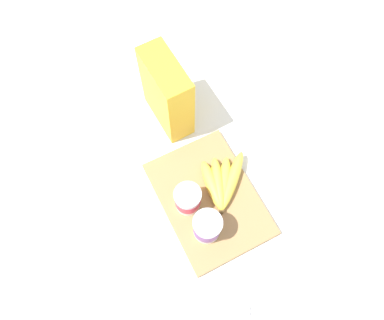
% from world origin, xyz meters
% --- Properties ---
extents(ground_plane, '(2.40, 2.40, 0.00)m').
position_xyz_m(ground_plane, '(0.00, 0.00, 0.00)').
color(ground_plane, white).
extents(cutting_board, '(0.35, 0.25, 0.02)m').
position_xyz_m(cutting_board, '(0.00, 0.00, 0.01)').
color(cutting_board, '#A37A4C').
rests_on(cutting_board, ground_plane).
extents(cereal_box, '(0.19, 0.09, 0.25)m').
position_xyz_m(cereal_box, '(0.30, -0.02, 0.12)').
color(cereal_box, yellow).
rests_on(cereal_box, ground_plane).
extents(yogurt_cup_front, '(0.08, 0.08, 0.10)m').
position_xyz_m(yogurt_cup_front, '(-0.08, 0.05, 0.07)').
color(yogurt_cup_front, white).
rests_on(yogurt_cup_front, cutting_board).
extents(yogurt_cup_back, '(0.07, 0.07, 0.09)m').
position_xyz_m(yogurt_cup_back, '(0.01, 0.06, 0.06)').
color(yogurt_cup_back, white).
rests_on(yogurt_cup_back, cutting_board).
extents(banana_bunch, '(0.17, 0.17, 0.04)m').
position_xyz_m(banana_bunch, '(0.02, -0.05, 0.04)').
color(banana_bunch, yellow).
rests_on(banana_bunch, cutting_board).
extents(spoon, '(0.11, 0.10, 0.01)m').
position_xyz_m(spoon, '(-0.29, 0.04, 0.01)').
color(spoon, silver).
rests_on(spoon, ground_plane).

